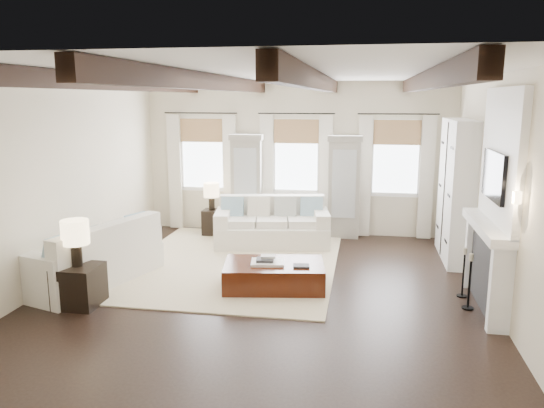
% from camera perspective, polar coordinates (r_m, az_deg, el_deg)
% --- Properties ---
extents(ground, '(7.50, 7.50, 0.00)m').
position_cam_1_polar(ground, '(8.03, -0.94, -9.55)').
color(ground, black).
rests_on(ground, ground).
extents(room_shell, '(6.54, 7.54, 3.22)m').
position_cam_1_polar(room_shell, '(8.34, 5.26, 4.59)').
color(room_shell, beige).
rests_on(room_shell, ground).
extents(area_rug, '(3.58, 4.51, 0.02)m').
position_cam_1_polar(area_rug, '(9.43, -4.18, -6.29)').
color(area_rug, beige).
rests_on(area_rug, ground).
extents(sofa_back, '(2.34, 1.36, 0.94)m').
position_cam_1_polar(sofa_back, '(10.47, 0.00, -2.39)').
color(sofa_back, white).
rests_on(sofa_back, ground).
extents(sofa_left, '(1.65, 2.48, 0.98)m').
position_cam_1_polar(sofa_left, '(8.77, -18.53, -5.63)').
color(sofa_left, white).
rests_on(sofa_left, ground).
extents(ottoman, '(1.63, 1.16, 0.39)m').
position_cam_1_polar(ottoman, '(8.17, 0.22, -7.71)').
color(ottoman, black).
rests_on(ottoman, ground).
extents(tray, '(0.55, 0.45, 0.04)m').
position_cam_1_polar(tray, '(8.08, -0.47, -6.30)').
color(tray, white).
rests_on(tray, ottoman).
extents(book_lower, '(0.29, 0.24, 0.04)m').
position_cam_1_polar(book_lower, '(8.06, -0.77, -6.04)').
color(book_lower, '#262628').
rests_on(book_lower, tray).
extents(book_upper, '(0.24, 0.20, 0.03)m').
position_cam_1_polar(book_upper, '(8.12, -0.42, -5.65)').
color(book_upper, beige).
rests_on(book_upper, book_lower).
extents(book_loose, '(0.26, 0.21, 0.03)m').
position_cam_1_polar(book_loose, '(7.94, 3.16, -6.67)').
color(book_loose, '#262628').
rests_on(book_loose, ottoman).
extents(side_table_front, '(0.58, 0.58, 0.58)m').
position_cam_1_polar(side_table_front, '(7.95, -20.04, -8.25)').
color(side_table_front, black).
rests_on(side_table_front, ground).
extents(lamp_front, '(0.38, 0.38, 0.65)m').
position_cam_1_polar(lamp_front, '(7.75, -20.40, -3.14)').
color(lamp_front, black).
rests_on(lamp_front, side_table_front).
extents(side_table_back, '(0.37, 0.37, 0.55)m').
position_cam_1_polar(side_table_back, '(11.30, -6.45, -1.98)').
color(side_table_back, black).
rests_on(side_table_back, ground).
extents(lamp_back, '(0.33, 0.33, 0.57)m').
position_cam_1_polar(lamp_back, '(11.17, -6.53, 1.33)').
color(lamp_back, black).
rests_on(lamp_back, side_table_back).
extents(candlestick_near, '(0.16, 0.16, 0.79)m').
position_cam_1_polar(candlestick_near, '(7.84, 20.45, -8.28)').
color(candlestick_near, black).
rests_on(candlestick_near, ground).
extents(candlestick_far, '(0.15, 0.15, 0.74)m').
position_cam_1_polar(candlestick_far, '(8.27, 19.88, -7.35)').
color(candlestick_far, black).
rests_on(candlestick_far, ground).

